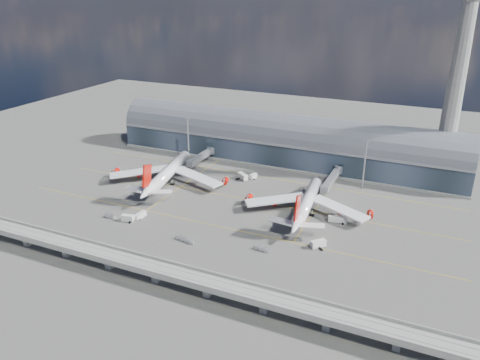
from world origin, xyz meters
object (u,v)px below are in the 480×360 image
at_px(cargo_train_0, 111,216).
at_px(cargo_train_1, 185,240).
at_px(floodlight_mast_right, 365,164).
at_px(airliner_left, 167,173).
at_px(service_truck_1, 128,218).
at_px(service_truck_0, 140,216).
at_px(airliner_right, 307,203).
at_px(service_truck_3, 318,244).
at_px(control_tower, 456,82).
at_px(service_truck_4, 253,176).
at_px(service_truck_5, 243,176).
at_px(cargo_train_2, 262,249).
at_px(service_truck_2, 338,219).
at_px(floodlight_mast_left, 188,139).

height_order(cargo_train_0, cargo_train_1, cargo_train_0).
height_order(floodlight_mast_right, cargo_train_0, floodlight_mast_right).
bearing_deg(airliner_left, service_truck_1, -92.17).
distance_m(service_truck_0, cargo_train_0, 13.30).
relative_size(airliner_left, airliner_right, 1.09).
bearing_deg(service_truck_3, floodlight_mast_right, 127.68).
bearing_deg(control_tower, service_truck_4, -157.33).
bearing_deg(airliner_right, service_truck_5, 143.87).
height_order(service_truck_0, cargo_train_2, service_truck_0).
distance_m(control_tower, cargo_train_2, 129.95).
relative_size(airliner_left, service_truck_3, 10.76).
bearing_deg(control_tower, floodlight_mast_right, -141.34).
bearing_deg(service_truck_2, cargo_train_1, 118.51).
xyz_separation_m(cargo_train_0, cargo_train_1, (40.52, -4.55, -0.10)).
bearing_deg(service_truck_2, airliner_right, 68.09).
bearing_deg(service_truck_0, airliner_right, 32.04).
distance_m(floodlight_mast_right, service_truck_3, 65.80).
height_order(control_tower, floodlight_mast_left, control_tower).
relative_size(airliner_left, cargo_train_0, 13.29).
height_order(floodlight_mast_right, cargo_train_1, floodlight_mast_right).
bearing_deg(service_truck_1, airliner_right, -72.11).
bearing_deg(cargo_train_0, airliner_right, -64.83).
bearing_deg(service_truck_3, airliner_left, -157.12).
relative_size(service_truck_5, cargo_train_1, 0.79).
bearing_deg(service_truck_1, service_truck_5, -34.26).
xyz_separation_m(floodlight_mast_right, service_truck_2, (-2.93, -40.73, -12.15)).
xyz_separation_m(airliner_right, service_truck_0, (-65.27, -34.71, -3.68)).
xyz_separation_m(floodlight_mast_left, service_truck_2, (97.07, -40.73, -12.15)).
height_order(floodlight_mast_right, service_truck_4, floodlight_mast_right).
bearing_deg(service_truck_2, control_tower, -38.78).
bearing_deg(service_truck_2, service_truck_4, 49.54).
xyz_separation_m(floodlight_mast_left, service_truck_0, (16.92, -72.27, -12.31)).
height_order(service_truck_3, cargo_train_1, service_truck_3).
distance_m(airliner_left, cargo_train_1, 61.76).
xyz_separation_m(service_truck_3, cargo_train_1, (-49.85, -17.39, -0.75)).
bearing_deg(airliner_left, service_truck_4, 21.16).
distance_m(service_truck_4, cargo_train_1, 72.13).
distance_m(floodlight_mast_right, service_truck_0, 110.80).
distance_m(airliner_left, service_truck_5, 39.27).
bearing_deg(floodlight_mast_right, service_truck_2, -94.11).
distance_m(floodlight_mast_right, service_truck_4, 57.55).
height_order(airliner_right, service_truck_2, airliner_right).
bearing_deg(service_truck_3, service_truck_4, 174.73).
bearing_deg(service_truck_1, cargo_train_2, -101.04).
distance_m(service_truck_5, cargo_train_0, 73.43).
height_order(service_truck_0, service_truck_4, service_truck_4).
height_order(service_truck_3, service_truck_4, service_truck_3).
bearing_deg(cargo_train_1, floodlight_mast_left, 17.48).
height_order(airliner_left, cargo_train_2, airliner_left).
bearing_deg(service_truck_1, cargo_train_1, -110.86).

